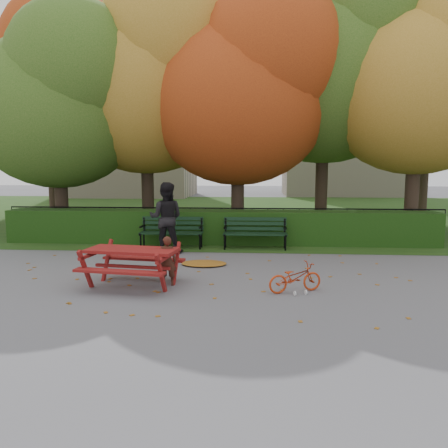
# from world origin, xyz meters

# --- Properties ---
(ground) EXTENTS (90.00, 90.00, 0.00)m
(ground) POSITION_xyz_m (0.00, 0.00, 0.00)
(ground) COLOR slate
(ground) RESTS_ON ground
(grass_strip) EXTENTS (90.00, 90.00, 0.00)m
(grass_strip) POSITION_xyz_m (0.00, 14.00, 0.01)
(grass_strip) COLOR #1A3C14
(grass_strip) RESTS_ON ground
(building_left) EXTENTS (10.00, 7.00, 15.00)m
(building_left) POSITION_xyz_m (-9.00, 26.00, 7.50)
(building_left) COLOR #C0B395
(building_left) RESTS_ON ground
(building_right) EXTENTS (9.00, 6.00, 12.00)m
(building_right) POSITION_xyz_m (8.00, 28.00, 6.00)
(building_right) COLOR #C0B395
(building_right) RESTS_ON ground
(hedge) EXTENTS (13.00, 0.90, 1.00)m
(hedge) POSITION_xyz_m (0.00, 4.50, 0.50)
(hedge) COLOR black
(hedge) RESTS_ON ground
(iron_fence) EXTENTS (14.00, 0.04, 1.02)m
(iron_fence) POSITION_xyz_m (0.00, 5.30, 0.54)
(iron_fence) COLOR black
(iron_fence) RESTS_ON ground
(tree_a) EXTENTS (5.88, 5.60, 7.48)m
(tree_a) POSITION_xyz_m (-5.19, 5.58, 4.52)
(tree_a) COLOR black
(tree_a) RESTS_ON ground
(tree_b) EXTENTS (6.72, 6.40, 8.79)m
(tree_b) POSITION_xyz_m (-2.44, 6.75, 5.40)
(tree_b) COLOR black
(tree_b) RESTS_ON ground
(tree_c) EXTENTS (6.30, 6.00, 8.00)m
(tree_c) POSITION_xyz_m (0.83, 5.96, 4.82)
(tree_c) COLOR black
(tree_c) RESTS_ON ground
(tree_d) EXTENTS (7.14, 6.80, 9.58)m
(tree_d) POSITION_xyz_m (3.88, 7.23, 5.98)
(tree_d) COLOR black
(tree_d) RESTS_ON ground
(tree_e) EXTENTS (6.09, 5.80, 8.16)m
(tree_e) POSITION_xyz_m (6.52, 5.77, 5.08)
(tree_e) COLOR black
(tree_e) RESTS_ON ground
(tree_f) EXTENTS (6.93, 6.60, 9.19)m
(tree_f) POSITION_xyz_m (-7.13, 9.24, 5.69)
(tree_f) COLOR black
(tree_f) RESTS_ON ground
(tree_g) EXTENTS (6.30, 6.00, 8.55)m
(tree_g) POSITION_xyz_m (8.33, 9.76, 5.37)
(tree_g) COLOR black
(tree_g) RESTS_ON ground
(bench_left) EXTENTS (1.80, 0.57, 0.88)m
(bench_left) POSITION_xyz_m (-1.30, 3.70, 0.52)
(bench_left) COLOR black
(bench_left) RESTS_ON ground
(bench_right) EXTENTS (1.80, 0.57, 0.88)m
(bench_right) POSITION_xyz_m (1.10, 3.70, 0.52)
(bench_right) COLOR black
(bench_right) RESTS_ON ground
(picnic_table) EXTENTS (1.92, 1.63, 0.85)m
(picnic_table) POSITION_xyz_m (-1.29, -0.45, 0.58)
(picnic_table) COLOR maroon
(picnic_table) RESTS_ON ground
(leaf_pile) EXTENTS (1.23, 0.98, 0.08)m
(leaf_pile) POSITION_xyz_m (-0.11, 1.50, 0.04)
(leaf_pile) COLOR brown
(leaf_pile) RESTS_ON ground
(leaf_scatter) EXTENTS (9.00, 5.70, 0.01)m
(leaf_scatter) POSITION_xyz_m (0.00, 0.30, 0.01)
(leaf_scatter) COLOR brown
(leaf_scatter) RESTS_ON ground
(child) EXTENTS (0.39, 0.28, 0.98)m
(child) POSITION_xyz_m (-0.62, -0.35, 0.49)
(child) COLOR #3F1D14
(child) RESTS_ON ground
(adult) EXTENTS (0.94, 0.74, 1.92)m
(adult) POSITION_xyz_m (-1.30, 2.90, 0.96)
(adult) COLOR black
(adult) RESTS_ON ground
(bicycle) EXTENTS (1.12, 0.74, 0.56)m
(bicycle) POSITION_xyz_m (1.85, -0.64, 0.28)
(bicycle) COLOR #B93411
(bicycle) RESTS_ON ground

